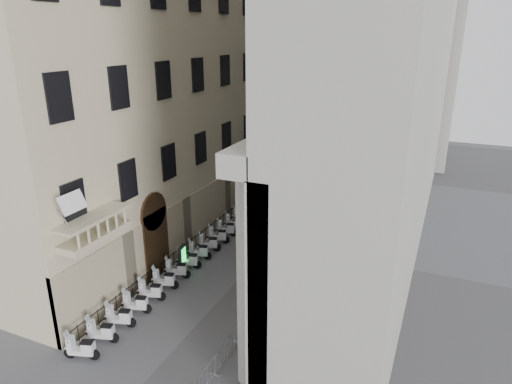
{
  "coord_description": "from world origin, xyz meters",
  "views": [
    {
      "loc": [
        11.03,
        -9.14,
        14.73
      ],
      "look_at": [
        -0.49,
        17.48,
        4.5
      ],
      "focal_mm": 32.0,
      "sensor_mm": 36.0,
      "label": 1
    }
  ],
  "objects_px": {
    "street_lamp": "(253,158)",
    "info_kiosk": "(182,257)",
    "security_tent": "(278,168)",
    "scooter_0": "(83,359)",
    "pedestrian_a": "(280,207)",
    "pedestrian_b": "(313,195)"
  },
  "relations": [
    {
      "from": "street_lamp",
      "to": "info_kiosk",
      "type": "bearing_deg",
      "value": -104.41
    },
    {
      "from": "security_tent",
      "to": "street_lamp",
      "type": "distance_m",
      "value": 8.78
    },
    {
      "from": "scooter_0",
      "to": "street_lamp",
      "type": "distance_m",
      "value": 18.74
    },
    {
      "from": "scooter_0",
      "to": "street_lamp",
      "type": "relative_size",
      "value": 0.16
    },
    {
      "from": "scooter_0",
      "to": "pedestrian_a",
      "type": "xyz_separation_m",
      "value": [
        2.36,
        20.31,
        0.87
      ]
    },
    {
      "from": "scooter_0",
      "to": "info_kiosk",
      "type": "height_order",
      "value": "info_kiosk"
    },
    {
      "from": "scooter_0",
      "to": "info_kiosk",
      "type": "bearing_deg",
      "value": -15.11
    },
    {
      "from": "street_lamp",
      "to": "pedestrian_b",
      "type": "bearing_deg",
      "value": 56.97
    },
    {
      "from": "street_lamp",
      "to": "pedestrian_a",
      "type": "bearing_deg",
      "value": 55.2
    },
    {
      "from": "pedestrian_b",
      "to": "pedestrian_a",
      "type": "bearing_deg",
      "value": 63.12
    },
    {
      "from": "pedestrian_a",
      "to": "pedestrian_b",
      "type": "distance_m",
      "value": 4.05
    },
    {
      "from": "scooter_0",
      "to": "security_tent",
      "type": "distance_m",
      "value": 26.16
    },
    {
      "from": "security_tent",
      "to": "scooter_0",
      "type": "bearing_deg",
      "value": -90.06
    },
    {
      "from": "security_tent",
      "to": "pedestrian_a",
      "type": "height_order",
      "value": "security_tent"
    },
    {
      "from": "pedestrian_a",
      "to": "pedestrian_b",
      "type": "bearing_deg",
      "value": -122.62
    },
    {
      "from": "security_tent",
      "to": "info_kiosk",
      "type": "distance_m",
      "value": 16.65
    },
    {
      "from": "security_tent",
      "to": "info_kiosk",
      "type": "relative_size",
      "value": 2.23
    },
    {
      "from": "security_tent",
      "to": "pedestrian_b",
      "type": "xyz_separation_m",
      "value": [
        4.14,
        -2.11,
        -1.5
      ]
    },
    {
      "from": "scooter_0",
      "to": "street_lamp",
      "type": "height_order",
      "value": "street_lamp"
    },
    {
      "from": "street_lamp",
      "to": "security_tent",
      "type": "bearing_deg",
      "value": 91.38
    },
    {
      "from": "info_kiosk",
      "to": "pedestrian_a",
      "type": "distance_m",
      "value": 11.17
    },
    {
      "from": "street_lamp",
      "to": "pedestrian_a",
      "type": "relative_size",
      "value": 5.27
    }
  ]
}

